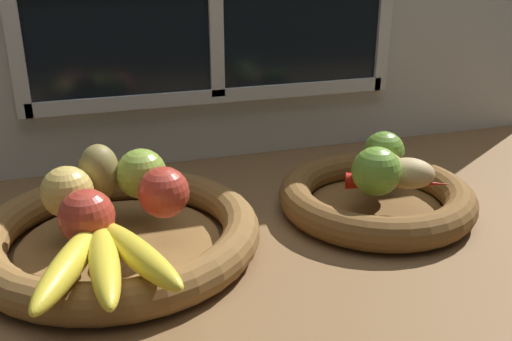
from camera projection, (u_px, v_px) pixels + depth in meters
The scene contains 15 objects.
ground_plane at pixel (267, 233), 81.56cm from camera, with size 140.00×90.00×3.00cm, color brown.
back_wall at pixel (212, 1), 97.05cm from camera, with size 140.00×4.60×55.00cm.
fruit_bowl_left at pixel (119, 234), 73.59cm from camera, with size 36.41×36.41×4.77cm.
fruit_bowl_right at pixel (376, 198), 84.00cm from camera, with size 28.66×28.66×4.77cm.
apple_red_front at pixel (87, 217), 65.19cm from camera, with size 6.47×6.47×6.47cm, color #B73828.
apple_red_right at pixel (164, 192), 71.52cm from camera, with size 6.51×6.51×6.51cm, color #B73828.
apple_green_back at pixel (141, 174), 76.95cm from camera, with size 6.80×6.80×6.80cm, color #8CAD3D.
apple_golden_left at pixel (67, 192), 71.60cm from camera, with size 6.55×6.55×6.55cm, color #DBB756.
pear_brown at pixel (99, 172), 76.46cm from camera, with size 5.81×5.42×7.61cm, color olive.
banana_bunch_front at pixel (104, 258), 59.93cm from camera, with size 16.46×19.39×3.15cm.
potato_small at pixel (409, 173), 80.37cm from camera, with size 7.15×5.01×4.33cm, color tan.
potato_large at pixel (379, 166), 82.14cm from camera, with size 7.31×4.64×4.91cm, color #A38451.
lime_near at pixel (376, 171), 77.76cm from camera, with size 6.78×6.78×6.78cm, color #6B9E33.
lime_far at pixel (384, 152), 86.07cm from camera, with size 6.14×6.14×6.14cm, color olive.
chili_pepper at pixel (398, 182), 79.82cm from camera, with size 2.34×2.34×14.72cm, color red.
Camera 1 is at (-23.39, -68.59, 37.02)cm, focal length 40.07 mm.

